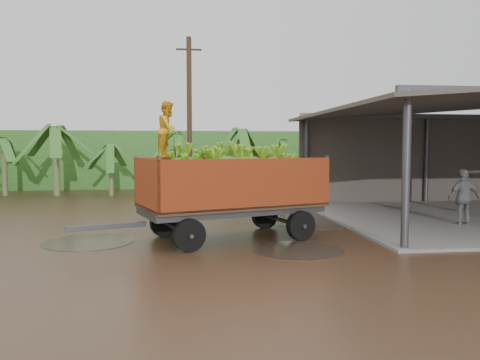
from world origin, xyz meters
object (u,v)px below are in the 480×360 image
at_px(man_blue, 164,197).
at_px(utility_pole, 189,119).
at_px(banana_trailer, 230,186).
at_px(man_grey, 464,198).

xyz_separation_m(man_blue, utility_pole, (0.94, 7.32, 2.93)).
distance_m(man_blue, utility_pole, 7.95).
bearing_deg(banana_trailer, man_blue, 114.05).
bearing_deg(utility_pole, banana_trailer, -83.98).
relative_size(banana_trailer, utility_pole, 0.90).
xyz_separation_m(banana_trailer, man_grey, (7.72, 1.04, -0.55)).
relative_size(banana_trailer, man_grey, 3.67).
bearing_deg(man_blue, banana_trailer, 151.56).
relative_size(man_grey, utility_pole, 0.24).
height_order(banana_trailer, man_grey, banana_trailer).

